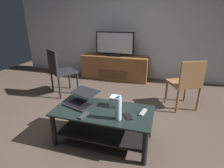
# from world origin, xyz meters

# --- Properties ---
(ground_plane) EXTENTS (7.68, 7.68, 0.00)m
(ground_plane) POSITION_xyz_m (0.00, 0.00, 0.00)
(ground_plane) COLOR #4C3D33
(back_wall) EXTENTS (6.40, 0.12, 2.80)m
(back_wall) POSITION_xyz_m (0.00, 2.58, 1.40)
(back_wall) COLOR silver
(back_wall) RESTS_ON ground
(coffee_table) EXTENTS (1.19, 0.59, 0.44)m
(coffee_table) POSITION_xyz_m (0.06, -0.15, 0.30)
(coffee_table) COLOR black
(coffee_table) RESTS_ON ground
(media_cabinet) EXTENTS (1.65, 0.47, 0.58)m
(media_cabinet) POSITION_xyz_m (-0.48, 2.26, 0.29)
(media_cabinet) COLOR brown
(media_cabinet) RESTS_ON ground
(television) EXTENTS (0.93, 0.20, 0.57)m
(television) POSITION_xyz_m (-0.48, 2.24, 0.86)
(television) COLOR black
(television) RESTS_ON media_cabinet
(dining_chair) EXTENTS (0.60, 0.60, 0.86)m
(dining_chair) POSITION_xyz_m (1.09, 1.06, 0.49)
(dining_chair) COLOR brown
(dining_chair) RESTS_ON ground
(side_chair) EXTENTS (0.61, 0.61, 0.91)m
(side_chair) POSITION_xyz_m (-1.24, 0.99, 0.52)
(side_chair) COLOR black
(side_chair) RESTS_ON ground
(laptop) EXTENTS (0.44, 0.45, 0.15)m
(laptop) POSITION_xyz_m (-0.26, -0.08, 0.50)
(laptop) COLOR black
(laptop) RESTS_ON coffee_table
(router_box) EXTENTS (0.12, 0.12, 0.13)m
(router_box) POSITION_xyz_m (0.18, -0.01, 0.51)
(router_box) COLOR silver
(router_box) RESTS_ON coffee_table
(water_bottle_near) EXTENTS (0.07, 0.07, 0.28)m
(water_bottle_near) POSITION_xyz_m (0.29, -0.30, 0.57)
(water_bottle_near) COLOR silver
(water_bottle_near) RESTS_ON coffee_table
(cell_phone) EXTENTS (0.13, 0.16, 0.01)m
(cell_phone) POSITION_xyz_m (0.39, -0.22, 0.45)
(cell_phone) COLOR black
(cell_phone) RESTS_ON coffee_table
(tv_remote) EXTENTS (0.08, 0.17, 0.02)m
(tv_remote) POSITION_xyz_m (0.54, -0.09, 0.45)
(tv_remote) COLOR #99999E
(tv_remote) RESTS_ON coffee_table
(soundbar_remote) EXTENTS (0.07, 0.17, 0.02)m
(soundbar_remote) POSITION_xyz_m (-0.10, -0.35, 0.45)
(soundbar_remote) COLOR #2D2D30
(soundbar_remote) RESTS_ON coffee_table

